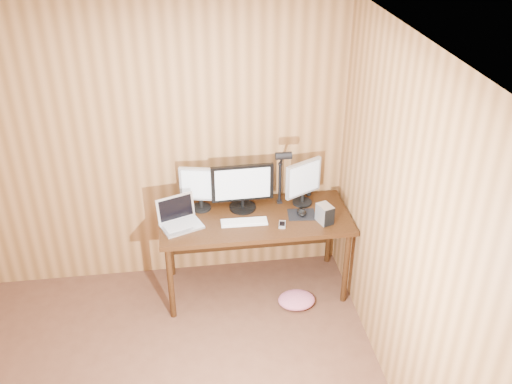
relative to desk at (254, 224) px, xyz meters
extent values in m
plane|color=silver|center=(-0.93, -1.70, 1.87)|extent=(4.00, 4.00, 0.00)
plane|color=#996537|center=(-0.93, 0.30, 0.62)|extent=(4.00, 0.00, 4.00)
plane|color=#996537|center=(0.82, -1.70, 0.62)|extent=(0.00, 4.00, 4.00)
cube|color=black|center=(0.00, -0.07, 0.10)|extent=(1.60, 0.70, 0.04)
cube|color=black|center=(0.00, 0.25, -0.17)|extent=(1.48, 0.02, 0.51)
cylinder|color=black|center=(-0.74, -0.36, -0.27)|extent=(0.05, 0.05, 0.71)
cylinder|color=black|center=(-0.74, 0.22, -0.27)|extent=(0.05, 0.05, 0.71)
cylinder|color=black|center=(0.74, -0.36, -0.27)|extent=(0.05, 0.05, 0.71)
cylinder|color=black|center=(0.74, 0.22, -0.27)|extent=(0.05, 0.05, 0.71)
cylinder|color=black|center=(-0.09, 0.08, 0.13)|extent=(0.23, 0.23, 0.02)
cylinder|color=black|center=(-0.09, 0.08, 0.18)|extent=(0.03, 0.03, 0.07)
cube|color=black|center=(-0.09, 0.08, 0.37)|extent=(0.53, 0.05, 0.33)
cube|color=silver|center=(-0.09, 0.06, 0.37)|extent=(0.47, 0.02, 0.28)
cylinder|color=black|center=(-0.44, 0.12, 0.13)|extent=(0.16, 0.16, 0.02)
cylinder|color=black|center=(-0.44, 0.12, 0.18)|extent=(0.03, 0.03, 0.07)
cube|color=#B4B4B9|center=(-0.44, 0.12, 0.37)|extent=(0.35, 0.10, 0.30)
cube|color=silver|center=(-0.45, 0.10, 0.37)|extent=(0.30, 0.07, 0.26)
cylinder|color=black|center=(0.44, 0.09, 0.13)|extent=(0.17, 0.17, 0.02)
cylinder|color=black|center=(0.44, 0.09, 0.18)|extent=(0.03, 0.03, 0.08)
cube|color=#B4B4B9|center=(0.44, 0.09, 0.37)|extent=(0.33, 0.20, 0.31)
cube|color=silver|center=(0.45, 0.07, 0.37)|extent=(0.28, 0.15, 0.27)
cube|color=silver|center=(-0.62, -0.14, 0.13)|extent=(0.38, 0.33, 0.02)
cube|color=silver|center=(-0.66, -0.04, 0.25)|extent=(0.32, 0.16, 0.21)
cube|color=black|center=(-0.66, -0.04, 0.25)|extent=(0.28, 0.14, 0.18)
cube|color=#B2B2B7|center=(-0.62, -0.14, 0.14)|extent=(0.31, 0.23, 0.00)
cube|color=white|center=(-0.10, -0.15, 0.13)|extent=(0.39, 0.12, 0.02)
cube|color=white|center=(-0.10, -0.15, 0.14)|extent=(0.36, 0.10, 0.00)
cube|color=black|center=(0.39, -0.09, 0.12)|extent=(0.25, 0.21, 0.00)
ellipsoid|color=black|center=(0.39, -0.09, 0.15)|extent=(0.10, 0.13, 0.04)
cube|color=silver|center=(0.56, -0.23, 0.20)|extent=(0.14, 0.16, 0.16)
cube|color=black|center=(0.58, -0.30, 0.20)|extent=(0.09, 0.04, 0.15)
cube|color=silver|center=(0.20, -0.23, 0.13)|extent=(0.08, 0.12, 0.01)
cube|color=black|center=(0.20, -0.23, 0.14)|extent=(0.06, 0.07, 0.00)
cylinder|color=black|center=(0.53, 0.23, 0.18)|extent=(0.04, 0.04, 0.11)
cube|color=black|center=(0.24, 0.13, 0.11)|extent=(0.05, 0.05, 0.05)
cylinder|color=black|center=(0.24, 0.13, 0.31)|extent=(0.03, 0.03, 0.38)
sphere|color=black|center=(0.24, 0.13, 0.50)|extent=(0.04, 0.04, 0.04)
cylinder|color=black|center=(0.24, 0.08, 0.57)|extent=(0.02, 0.13, 0.16)
cylinder|color=black|center=(0.24, 0.00, 0.64)|extent=(0.14, 0.06, 0.06)
camera|label=1|loc=(-0.55, -4.09, 2.70)|focal=40.00mm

